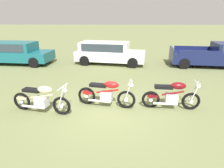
% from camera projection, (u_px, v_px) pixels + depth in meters
% --- Properties ---
extents(ground_plane, '(120.00, 120.00, 0.00)m').
position_uv_depth(ground_plane, '(108.00, 111.00, 6.57)').
color(ground_plane, olive).
extents(motorcycle_cream, '(2.08, 0.77, 1.02)m').
position_uv_depth(motorcycle_cream, '(41.00, 99.00, 6.34)').
color(motorcycle_cream, black).
rests_on(motorcycle_cream, ground).
extents(motorcycle_red, '(2.08, 0.76, 1.02)m').
position_uv_depth(motorcycle_red, '(107.00, 94.00, 6.76)').
color(motorcycle_red, black).
rests_on(motorcycle_red, ground).
extents(motorcycle_maroon, '(1.98, 0.64, 1.02)m').
position_uv_depth(motorcycle_maroon, '(172.00, 96.00, 6.58)').
color(motorcycle_maroon, black).
rests_on(motorcycle_maroon, ground).
extents(car_teal, '(4.59, 2.20, 1.43)m').
position_uv_depth(car_teal, '(14.00, 51.00, 12.63)').
color(car_teal, '#19606B').
rests_on(car_teal, ground).
extents(car_white, '(4.71, 2.46, 1.43)m').
position_uv_depth(car_white, '(108.00, 51.00, 12.65)').
color(car_white, silver).
rests_on(car_white, ground).
extents(pickup_truck_navy, '(5.12, 2.43, 1.49)m').
position_uv_depth(pickup_truck_navy, '(216.00, 55.00, 11.95)').
color(pickup_truck_navy, '#161E4C').
rests_on(pickup_truck_navy, ground).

